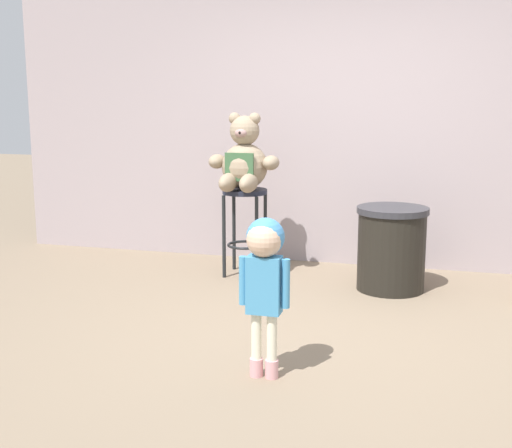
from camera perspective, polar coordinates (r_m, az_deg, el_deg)
ground_plane at (r=4.59m, az=3.90°, el=-9.37°), size 24.00×24.00×0.00m
building_wall at (r=6.48m, az=8.03°, el=10.80°), size 6.71×0.30×3.19m
bar_stool_with_teddy at (r=5.97m, az=-0.95°, el=0.87°), size 0.40×0.40×0.77m
teddy_bear at (r=5.88m, az=-1.05°, el=5.31°), size 0.63×0.56×0.67m
child_walking at (r=3.74m, az=0.74°, el=-3.32°), size 0.29×0.23×0.92m
trash_bin at (r=5.64m, az=11.38°, el=-2.04°), size 0.58×0.58×0.69m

